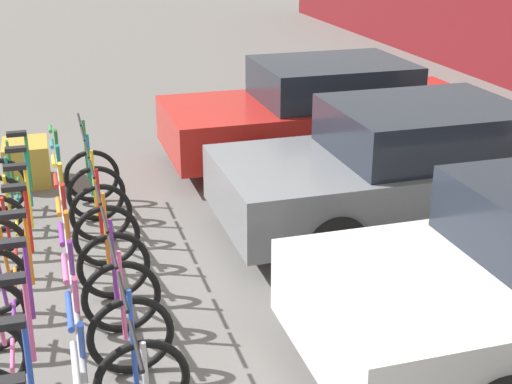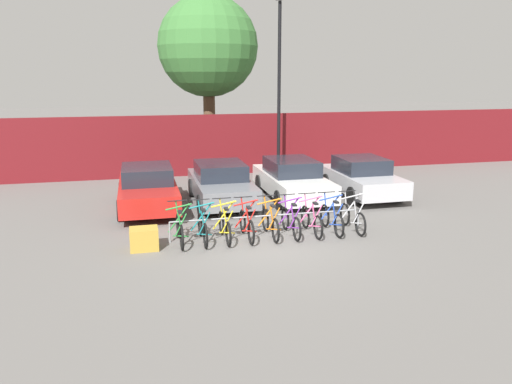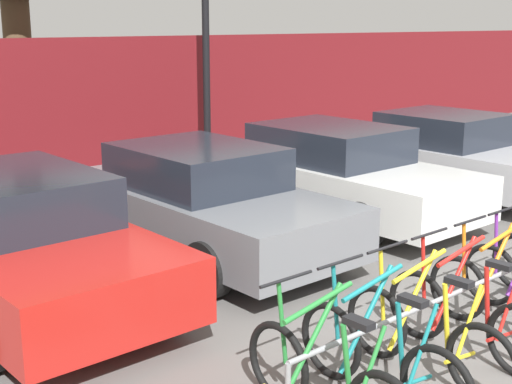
# 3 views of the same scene
# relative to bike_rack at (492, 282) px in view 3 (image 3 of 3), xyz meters

# --- Properties ---
(hoarding_wall) EXTENTS (36.00, 0.16, 2.62)m
(hoarding_wall) POSITION_rel_bike_rack_xyz_m (-0.25, 8.82, 0.81)
(hoarding_wall) COLOR maroon
(hoarding_wall) RESTS_ON ground
(bike_rack) EXTENTS (5.37, 0.04, 0.57)m
(bike_rack) POSITION_rel_bike_rack_xyz_m (0.00, 0.00, 0.00)
(bike_rack) COLOR gray
(bike_rack) RESTS_ON ground
(bicycle_green) EXTENTS (0.68, 1.71, 1.05)m
(bicycle_green) POSITION_rel_bike_rack_xyz_m (-2.41, -0.15, -0.13)
(bicycle_green) COLOR black
(bicycle_green) RESTS_ON ground
(bicycle_teal) EXTENTS (0.68, 1.71, 1.05)m
(bicycle_teal) POSITION_rel_bike_rack_xyz_m (-1.82, -0.15, -0.13)
(bicycle_teal) COLOR black
(bicycle_teal) RESTS_ON ground
(bicycle_yellow) EXTENTS (0.68, 1.71, 1.05)m
(bicycle_yellow) POSITION_rel_bike_rack_xyz_m (-1.23, -0.15, -0.13)
(bicycle_yellow) COLOR black
(bicycle_yellow) RESTS_ON ground
(bicycle_red) EXTENTS (0.68, 1.71, 1.05)m
(bicycle_red) POSITION_rel_bike_rack_xyz_m (-0.64, -0.15, -0.13)
(bicycle_red) COLOR black
(bicycle_red) RESTS_ON ground
(bicycle_orange) EXTENTS (0.68, 1.71, 1.05)m
(bicycle_orange) POSITION_rel_bike_rack_xyz_m (0.02, -0.15, -0.13)
(bicycle_orange) COLOR black
(bicycle_orange) RESTS_ON ground
(car_red) EXTENTS (1.91, 4.40, 1.40)m
(car_red) POSITION_rel_bike_rack_xyz_m (-3.10, 3.65, 0.19)
(car_red) COLOR red
(car_red) RESTS_ON ground
(car_grey) EXTENTS (1.91, 4.25, 1.40)m
(car_grey) POSITION_rel_bike_rack_xyz_m (-0.67, 3.71, 0.19)
(car_grey) COLOR slate
(car_grey) RESTS_ON ground
(car_white) EXTENTS (1.91, 4.51, 1.40)m
(car_white) POSITION_rel_bike_rack_xyz_m (1.89, 3.83, 0.19)
(car_white) COLOR silver
(car_white) RESTS_ON ground
(car_silver) EXTENTS (1.91, 3.95, 1.40)m
(car_silver) POSITION_rel_bike_rack_xyz_m (4.43, 3.58, 0.19)
(car_silver) COLOR #B7B7BC
(car_silver) RESTS_ON ground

